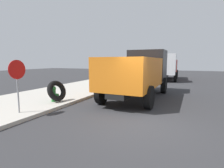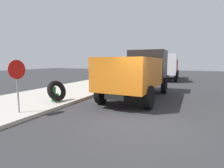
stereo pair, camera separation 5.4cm
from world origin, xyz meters
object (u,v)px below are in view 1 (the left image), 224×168
fire_hydrant (54,93)px  stop_sign (17,76)px  loose_tire (57,91)px  dump_truck_orange (138,71)px  dump_truck_red (165,66)px

fire_hydrant → stop_sign: stop_sign is taller
fire_hydrant → loose_tire: loose_tire is taller
fire_hydrant → dump_truck_orange: 5.10m
dump_truck_orange → dump_truck_red: (11.50, -0.19, 0.00)m
dump_truck_red → dump_truck_orange: bearing=179.0°
dump_truck_orange → fire_hydrant: bearing=135.7°
loose_tire → dump_truck_orange: size_ratio=0.16×
dump_truck_orange → dump_truck_red: same height
stop_sign → dump_truck_orange: size_ratio=0.30×
loose_tire → stop_sign: bearing=179.5°
loose_tire → dump_truck_red: size_ratio=0.15×
fire_hydrant → loose_tire: 0.20m
stop_sign → dump_truck_orange: (5.69, -3.37, -0.01)m
dump_truck_red → stop_sign: bearing=168.3°
stop_sign → dump_truck_orange: bearing=-30.6°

